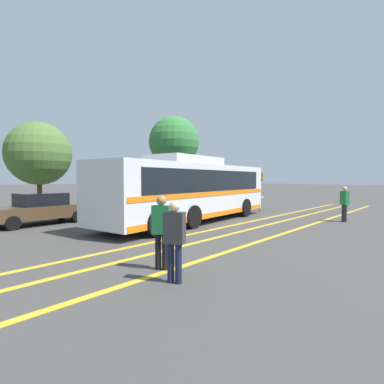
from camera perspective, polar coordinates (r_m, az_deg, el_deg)
The scene contains 16 objects.
ground_plane at distance 14.14m, azimuth -5.18°, elevation -6.13°, with size 220.00×220.00×0.00m, color #423F3D.
lane_strip_0 at distance 13.61m, azimuth 7.04°, elevation -6.47°, with size 0.20×31.04×0.01m, color gold.
lane_strip_1 at distance 13.02m, azimuth 11.21°, elevation -6.91°, with size 0.20×31.04×0.01m, color gold.
lane_strip_2 at distance 12.36m, azimuth 17.26°, elevation -7.48°, with size 0.20×31.04×0.01m, color gold.
curb_strip at distance 19.73m, azimuth -14.24°, elevation -3.52°, with size 39.04×0.36×0.15m, color #99999E.
transit_bus at distance 14.78m, azimuth -0.04°, elevation 0.56°, with size 11.52×3.60×3.20m.
parked_car_1 at distance 15.69m, azimuth -27.04°, elevation -2.87°, with size 4.77×2.04×1.46m.
parked_car_2 at distance 18.90m, azimuth -10.41°, elevation -1.87°, with size 4.71×2.15×1.34m.
parked_car_3 at distance 22.33m, azimuth 0.34°, elevation -0.95°, with size 4.26×2.02×1.54m.
parked_car_4 at distance 27.66m, azimuth 8.78°, elevation -0.44°, with size 4.20×2.00×1.37m.
pedestrian_0 at distance 16.60m, azimuth 27.05°, elevation -1.65°, with size 0.43×0.47×1.75m.
pedestrian_1 at distance 6.15m, azimuth -3.35°, elevation -8.48°, with size 0.36×0.47×1.68m.
pedestrian_2 at distance 7.05m, azimuth -5.84°, elevation -6.75°, with size 0.39×0.47×1.74m.
bus_stop_sign at distance 19.96m, azimuth 12.83°, elevation 1.00°, with size 0.07×0.40×2.57m.
tree_1 at distance 20.38m, azimuth -27.16°, elevation 6.50°, with size 3.78×3.78×5.53m.
tree_2 at distance 27.65m, azimuth -3.44°, elevation 9.53°, with size 4.59×4.59×7.80m.
Camera 1 is at (-9.66, -10.11, 2.13)m, focal length 28.00 mm.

